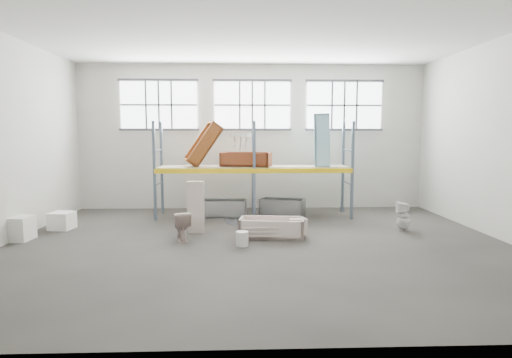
{
  "coord_description": "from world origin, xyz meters",
  "views": [
    {
      "loc": [
        -0.43,
        -9.93,
        2.61
      ],
      "look_at": [
        0.0,
        1.5,
        1.4
      ],
      "focal_mm": 29.91,
      "sensor_mm": 36.0,
      "label": 1
    }
  ],
  "objects_px": {
    "toilet_beige": "(182,226)",
    "steel_tub_right": "(283,207)",
    "blue_tub_upright": "(322,141)",
    "cistern_tall": "(196,207)",
    "toilet_white": "(404,216)",
    "steel_tub_left": "(224,208)",
    "carton_near": "(17,228)",
    "bucket": "(242,239)",
    "bathtub_beige": "(272,228)",
    "rust_tub_flat": "(246,159)"
  },
  "relations": [
    {
      "from": "toilet_beige",
      "to": "steel_tub_right",
      "type": "height_order",
      "value": "toilet_beige"
    },
    {
      "from": "blue_tub_upright",
      "to": "toilet_beige",
      "type": "bearing_deg",
      "value": -142.62
    },
    {
      "from": "toilet_beige",
      "to": "cistern_tall",
      "type": "height_order",
      "value": "cistern_tall"
    },
    {
      "from": "cistern_tall",
      "to": "toilet_white",
      "type": "relative_size",
      "value": 1.74
    },
    {
      "from": "steel_tub_right",
      "to": "steel_tub_left",
      "type": "bearing_deg",
      "value": -174.12
    },
    {
      "from": "steel_tub_right",
      "to": "carton_near",
      "type": "xyz_separation_m",
      "value": [
        -6.89,
        -3.08,
        0.04
      ]
    },
    {
      "from": "blue_tub_upright",
      "to": "bucket",
      "type": "distance_m",
      "value": 5.03
    },
    {
      "from": "toilet_beige",
      "to": "cistern_tall",
      "type": "xyz_separation_m",
      "value": [
        0.27,
        0.83,
        0.32
      ]
    },
    {
      "from": "steel_tub_right",
      "to": "blue_tub_upright",
      "type": "relative_size",
      "value": 0.84
    },
    {
      "from": "bucket",
      "to": "carton_near",
      "type": "distance_m",
      "value": 5.61
    },
    {
      "from": "toilet_white",
      "to": "steel_tub_right",
      "type": "height_order",
      "value": "toilet_white"
    },
    {
      "from": "toilet_beige",
      "to": "steel_tub_left",
      "type": "height_order",
      "value": "toilet_beige"
    },
    {
      "from": "steel_tub_left",
      "to": "blue_tub_upright",
      "type": "height_order",
      "value": "blue_tub_upright"
    },
    {
      "from": "cistern_tall",
      "to": "bucket",
      "type": "bearing_deg",
      "value": -51.62
    },
    {
      "from": "toilet_beige",
      "to": "blue_tub_upright",
      "type": "xyz_separation_m",
      "value": [
        4.05,
        3.09,
        2.03
      ]
    },
    {
      "from": "toilet_white",
      "to": "blue_tub_upright",
      "type": "bearing_deg",
      "value": -132.47
    },
    {
      "from": "cistern_tall",
      "to": "carton_near",
      "type": "relative_size",
      "value": 1.98
    },
    {
      "from": "bathtub_beige",
      "to": "cistern_tall",
      "type": "bearing_deg",
      "value": 171.15
    },
    {
      "from": "cistern_tall",
      "to": "rust_tub_flat",
      "type": "relative_size",
      "value": 0.89
    },
    {
      "from": "cistern_tall",
      "to": "bucket",
      "type": "distance_m",
      "value": 1.97
    },
    {
      "from": "bathtub_beige",
      "to": "blue_tub_upright",
      "type": "relative_size",
      "value": 0.97
    },
    {
      "from": "blue_tub_upright",
      "to": "bathtub_beige",
      "type": "bearing_deg",
      "value": -122.07
    },
    {
      "from": "bathtub_beige",
      "to": "toilet_beige",
      "type": "bearing_deg",
      "value": -166.1
    },
    {
      "from": "toilet_white",
      "to": "steel_tub_right",
      "type": "bearing_deg",
      "value": -119.28
    },
    {
      "from": "bathtub_beige",
      "to": "toilet_white",
      "type": "xyz_separation_m",
      "value": [
        3.63,
        0.6,
        0.15
      ]
    },
    {
      "from": "toilet_white",
      "to": "rust_tub_flat",
      "type": "xyz_separation_m",
      "value": [
        -4.24,
        2.17,
        1.43
      ]
    },
    {
      "from": "rust_tub_flat",
      "to": "bucket",
      "type": "height_order",
      "value": "rust_tub_flat"
    },
    {
      "from": "carton_near",
      "to": "blue_tub_upright",
      "type": "bearing_deg",
      "value": 20.09
    },
    {
      "from": "steel_tub_right",
      "to": "toilet_beige",
      "type": "bearing_deg",
      "value": -131.35
    },
    {
      "from": "steel_tub_left",
      "to": "steel_tub_right",
      "type": "bearing_deg",
      "value": 5.88
    },
    {
      "from": "rust_tub_flat",
      "to": "bucket",
      "type": "xyz_separation_m",
      "value": [
        -0.15,
        -3.62,
        -1.65
      ]
    },
    {
      "from": "cistern_tall",
      "to": "bucket",
      "type": "height_order",
      "value": "cistern_tall"
    },
    {
      "from": "cistern_tall",
      "to": "steel_tub_left",
      "type": "relative_size",
      "value": 0.95
    },
    {
      "from": "bathtub_beige",
      "to": "toilet_beige",
      "type": "distance_m",
      "value": 2.27
    },
    {
      "from": "toilet_white",
      "to": "carton_near",
      "type": "bearing_deg",
      "value": -77.33
    },
    {
      "from": "bathtub_beige",
      "to": "bucket",
      "type": "height_order",
      "value": "bathtub_beige"
    },
    {
      "from": "steel_tub_left",
      "to": "bucket",
      "type": "bearing_deg",
      "value": -81.17
    },
    {
      "from": "toilet_white",
      "to": "steel_tub_left",
      "type": "relative_size",
      "value": 0.55
    },
    {
      "from": "rust_tub_flat",
      "to": "blue_tub_upright",
      "type": "bearing_deg",
      "value": 2.48
    },
    {
      "from": "bathtub_beige",
      "to": "bucket",
      "type": "bearing_deg",
      "value": -123.41
    },
    {
      "from": "rust_tub_flat",
      "to": "carton_near",
      "type": "xyz_separation_m",
      "value": [
        -5.7,
        -2.86,
        -1.52
      ]
    },
    {
      "from": "steel_tub_left",
      "to": "steel_tub_right",
      "type": "relative_size",
      "value": 1.02
    },
    {
      "from": "steel_tub_right",
      "to": "cistern_tall",
      "type": "bearing_deg",
      "value": -137.03
    },
    {
      "from": "steel_tub_left",
      "to": "rust_tub_flat",
      "type": "distance_m",
      "value": 1.71
    },
    {
      "from": "steel_tub_right",
      "to": "bucket",
      "type": "xyz_separation_m",
      "value": [
        -1.33,
        -3.84,
        -0.09
      ]
    },
    {
      "from": "bathtub_beige",
      "to": "steel_tub_left",
      "type": "bearing_deg",
      "value": 123.63
    },
    {
      "from": "cistern_tall",
      "to": "bathtub_beige",
      "type": "bearing_deg",
      "value": -18.5
    },
    {
      "from": "toilet_beige",
      "to": "steel_tub_left",
      "type": "distance_m",
      "value": 3.15
    },
    {
      "from": "steel_tub_right",
      "to": "rust_tub_flat",
      "type": "relative_size",
      "value": 0.92
    },
    {
      "from": "blue_tub_upright",
      "to": "carton_near",
      "type": "xyz_separation_m",
      "value": [
        -8.11,
        -2.97,
        -2.1
      ]
    }
  ]
}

